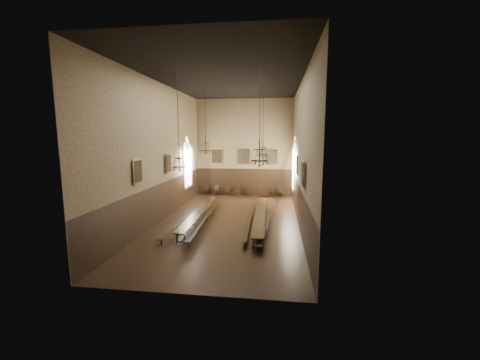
% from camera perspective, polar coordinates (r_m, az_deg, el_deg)
% --- Properties ---
extents(floor, '(9.00, 18.00, 0.02)m').
position_cam_1_polar(floor, '(19.48, -2.18, -8.16)').
color(floor, black).
rests_on(floor, ground).
extents(ceiling, '(9.00, 18.00, 0.02)m').
position_cam_1_polar(ceiling, '(18.98, -2.34, 18.93)').
color(ceiling, black).
rests_on(ceiling, ground).
extents(wall_back, '(9.00, 0.02, 9.00)m').
position_cam_1_polar(wall_back, '(27.61, 0.84, 6.26)').
color(wall_back, '#8C7B56').
rests_on(wall_back, ground).
extents(wall_front, '(9.00, 0.02, 9.00)m').
position_cam_1_polar(wall_front, '(9.95, -10.83, 2.22)').
color(wall_front, '#8C7B56').
rests_on(wall_front, ground).
extents(wall_left, '(0.02, 18.00, 9.00)m').
position_cam_1_polar(wall_left, '(19.94, -15.20, 5.12)').
color(wall_left, '#8C7B56').
rests_on(wall_left, ground).
extents(wall_right, '(0.02, 18.00, 9.00)m').
position_cam_1_polar(wall_right, '(18.50, 11.71, 5.00)').
color(wall_right, '#8C7B56').
rests_on(wall_right, ground).
extents(wainscot_panelling, '(9.00, 18.00, 2.50)m').
position_cam_1_polar(wainscot_panelling, '(19.15, -2.20, -4.55)').
color(wainscot_panelling, black).
rests_on(wainscot_panelling, floor).
extents(table_left, '(0.81, 9.06, 0.71)m').
position_cam_1_polar(table_left, '(19.64, -7.81, -6.99)').
color(table_left, black).
rests_on(table_left, floor).
extents(table_right, '(0.84, 9.48, 0.74)m').
position_cam_1_polar(table_right, '(18.93, 4.02, -7.47)').
color(table_right, black).
rests_on(table_right, floor).
extents(bench_left_outer, '(0.58, 9.47, 0.43)m').
position_cam_1_polar(bench_left_outer, '(19.82, -9.86, -7.14)').
color(bench_left_outer, black).
rests_on(bench_left_outer, floor).
extents(bench_left_inner, '(0.80, 10.31, 0.46)m').
position_cam_1_polar(bench_left_inner, '(19.66, -6.48, -7.12)').
color(bench_left_inner, black).
rests_on(bench_left_inner, floor).
extents(bench_right_inner, '(0.59, 9.35, 0.42)m').
position_cam_1_polar(bench_right_inner, '(19.20, 1.86, -7.54)').
color(bench_right_inner, black).
rests_on(bench_right_inner, floor).
extents(bench_right_outer, '(0.86, 10.30, 0.46)m').
position_cam_1_polar(bench_right_outer, '(19.00, 5.42, -7.66)').
color(bench_right_outer, black).
rests_on(bench_right_outer, floor).
extents(chair_0, '(0.43, 0.43, 0.92)m').
position_cam_1_polar(chair_0, '(28.30, -6.48, -2.36)').
color(chair_0, black).
rests_on(chair_0, floor).
extents(chair_1, '(0.57, 0.58, 1.02)m').
position_cam_1_polar(chair_1, '(28.08, -4.57, -2.35)').
color(chair_1, black).
rests_on(chair_1, floor).
extents(chair_2, '(0.43, 0.43, 0.87)m').
position_cam_1_polar(chair_2, '(27.89, -2.53, -2.50)').
color(chair_2, black).
rests_on(chair_2, floor).
extents(chair_3, '(0.51, 0.51, 1.03)m').
position_cam_1_polar(chair_3, '(27.70, -0.55, -2.47)').
color(chair_3, black).
rests_on(chair_3, floor).
extents(chair_4, '(0.47, 0.47, 0.88)m').
position_cam_1_polar(chair_4, '(27.56, 1.54, -2.62)').
color(chair_4, black).
rests_on(chair_4, floor).
extents(chair_6, '(0.47, 0.47, 0.97)m').
position_cam_1_polar(chair_6, '(27.52, 6.02, -2.63)').
color(chair_6, black).
rests_on(chair_6, floor).
extents(chair_7, '(0.46, 0.46, 0.95)m').
position_cam_1_polar(chair_7, '(27.51, 7.94, -2.68)').
color(chair_7, black).
rests_on(chair_7, floor).
extents(chandelier_back_left, '(0.87, 0.87, 4.62)m').
position_cam_1_polar(chandelier_back_left, '(21.66, -6.66, 6.48)').
color(chandelier_back_left, black).
rests_on(chandelier_back_left, ceiling).
extents(chandelier_back_right, '(0.81, 0.81, 4.89)m').
position_cam_1_polar(chandelier_back_right, '(20.97, 4.47, 5.81)').
color(chandelier_back_right, black).
rests_on(chandelier_back_right, ceiling).
extents(chandelier_front_left, '(0.77, 0.77, 5.26)m').
position_cam_1_polar(chandelier_front_left, '(16.55, -11.70, 3.85)').
color(chandelier_front_left, black).
rests_on(chandelier_front_left, ceiling).
extents(chandelier_front_right, '(0.94, 0.94, 4.90)m').
position_cam_1_polar(chandelier_front_right, '(15.72, 3.79, 4.83)').
color(chandelier_front_right, black).
rests_on(chandelier_front_right, ceiling).
extents(portrait_back_0, '(1.10, 0.12, 1.40)m').
position_cam_1_polar(portrait_back_0, '(27.93, -4.52, 4.61)').
color(portrait_back_0, '#A37B27').
rests_on(portrait_back_0, wall_back).
extents(portrait_back_1, '(1.10, 0.12, 1.40)m').
position_cam_1_polar(portrait_back_1, '(27.52, 0.80, 4.58)').
color(portrait_back_1, '#A37B27').
rests_on(portrait_back_1, wall_back).
extents(portrait_back_2, '(1.10, 0.12, 1.40)m').
position_cam_1_polar(portrait_back_2, '(27.36, 6.24, 4.51)').
color(portrait_back_2, '#A37B27').
rests_on(portrait_back_2, wall_back).
extents(portrait_left_0, '(0.12, 1.00, 1.30)m').
position_cam_1_polar(portrait_left_0, '(20.87, -13.75, 3.11)').
color(portrait_left_0, '#A37B27').
rests_on(portrait_left_0, wall_left).
extents(portrait_left_1, '(0.12, 1.00, 1.30)m').
position_cam_1_polar(portrait_left_1, '(16.77, -19.22, 1.63)').
color(portrait_left_1, '#A37B27').
rests_on(portrait_left_1, wall_left).
extents(portrait_right_0, '(0.12, 1.00, 1.30)m').
position_cam_1_polar(portrait_right_0, '(19.54, 11.04, 2.85)').
color(portrait_right_0, '#A37B27').
rests_on(portrait_right_0, wall_right).
extents(portrait_right_1, '(0.12, 1.00, 1.30)m').
position_cam_1_polar(portrait_right_1, '(15.08, 12.14, 1.20)').
color(portrait_right_1, '#A37B27').
rests_on(portrait_right_1, wall_right).
extents(window_right, '(0.20, 2.20, 4.60)m').
position_cam_1_polar(window_right, '(24.04, 10.45, 3.17)').
color(window_right, white).
rests_on(window_right, wall_right).
extents(window_left, '(0.20, 2.20, 4.60)m').
position_cam_1_polar(window_left, '(25.15, -10.18, 3.40)').
color(window_left, white).
rests_on(window_left, wall_left).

